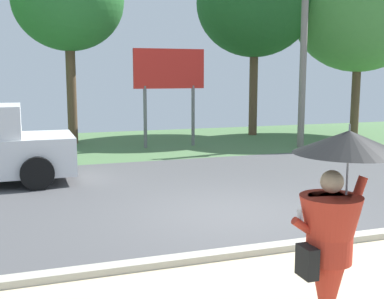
{
  "coord_description": "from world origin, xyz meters",
  "views": [
    {
      "loc": [
        -3.56,
        -8.13,
        2.59
      ],
      "look_at": [
        -0.43,
        1.0,
        1.1
      ],
      "focal_mm": 45.49,
      "sensor_mm": 36.0,
      "label": 1
    }
  ],
  "objects_px": {
    "utility_pole": "(303,58)",
    "roadside_billboard": "(169,76)",
    "monk_pedestrian": "(334,229)",
    "tree_center_back": "(360,11)",
    "tree_left_far": "(255,4)",
    "tree_right_far": "(68,1)"
  },
  "relations": [
    {
      "from": "utility_pole",
      "to": "tree_right_far",
      "type": "height_order",
      "value": "tree_right_far"
    },
    {
      "from": "utility_pole",
      "to": "tree_center_back",
      "type": "relative_size",
      "value": 0.77
    },
    {
      "from": "tree_left_far",
      "to": "tree_right_far",
      "type": "xyz_separation_m",
      "value": [
        -7.66,
        -0.25,
        -0.28
      ]
    },
    {
      "from": "utility_pole",
      "to": "tree_left_far",
      "type": "bearing_deg",
      "value": 90.95
    },
    {
      "from": "tree_center_back",
      "to": "roadside_billboard",
      "type": "bearing_deg",
      "value": -175.02
    },
    {
      "from": "monk_pedestrian",
      "to": "roadside_billboard",
      "type": "height_order",
      "value": "roadside_billboard"
    },
    {
      "from": "monk_pedestrian",
      "to": "tree_center_back",
      "type": "relative_size",
      "value": 0.27
    },
    {
      "from": "utility_pole",
      "to": "roadside_billboard",
      "type": "distance_m",
      "value": 4.79
    },
    {
      "from": "roadside_billboard",
      "to": "tree_left_far",
      "type": "height_order",
      "value": "tree_left_far"
    },
    {
      "from": "utility_pole",
      "to": "roadside_billboard",
      "type": "height_order",
      "value": "utility_pole"
    },
    {
      "from": "monk_pedestrian",
      "to": "utility_pole",
      "type": "height_order",
      "value": "utility_pole"
    },
    {
      "from": "monk_pedestrian",
      "to": "tree_right_far",
      "type": "bearing_deg",
      "value": 93.49
    },
    {
      "from": "tree_center_back",
      "to": "tree_right_far",
      "type": "height_order",
      "value": "tree_center_back"
    },
    {
      "from": "roadside_billboard",
      "to": "tree_left_far",
      "type": "xyz_separation_m",
      "value": [
        4.42,
        2.23,
        2.99
      ]
    },
    {
      "from": "monk_pedestrian",
      "to": "tree_right_far",
      "type": "distance_m",
      "value": 15.6
    },
    {
      "from": "monk_pedestrian",
      "to": "tree_center_back",
      "type": "height_order",
      "value": "tree_center_back"
    },
    {
      "from": "utility_pole",
      "to": "roadside_billboard",
      "type": "xyz_separation_m",
      "value": [
        -4.48,
        1.58,
        -0.62
      ]
    },
    {
      "from": "tree_right_far",
      "to": "tree_left_far",
      "type": "bearing_deg",
      "value": 1.85
    },
    {
      "from": "monk_pedestrian",
      "to": "tree_left_far",
      "type": "distance_m",
      "value": 17.19
    },
    {
      "from": "tree_center_back",
      "to": "tree_right_far",
      "type": "relative_size",
      "value": 1.09
    },
    {
      "from": "roadside_billboard",
      "to": "tree_center_back",
      "type": "bearing_deg",
      "value": 4.98
    },
    {
      "from": "tree_left_far",
      "to": "tree_right_far",
      "type": "distance_m",
      "value": 7.67
    }
  ]
}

